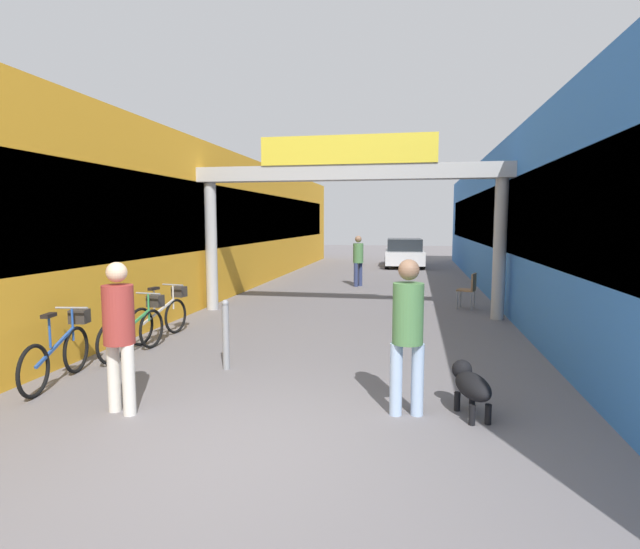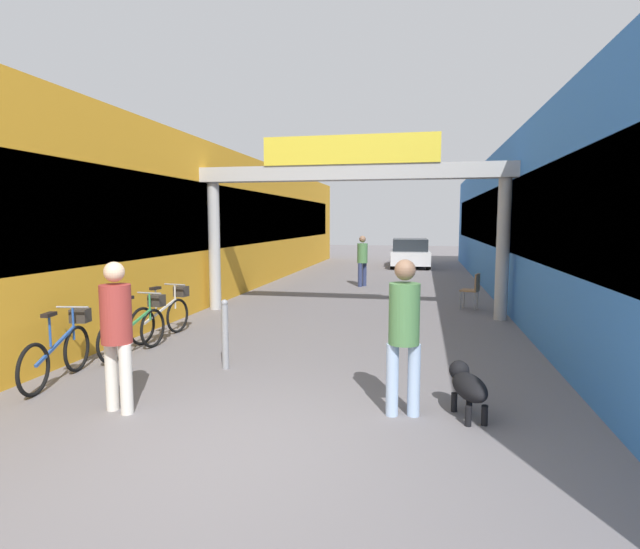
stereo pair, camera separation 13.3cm
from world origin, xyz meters
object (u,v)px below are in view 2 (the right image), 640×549
object	(u,v)px
dog_on_leash	(467,385)
cafe_chair_wood_nearer	(473,288)
pedestrian_carrying_crate	(362,258)
pedestrian_companion	(117,327)
bicycle_green_second	(138,327)
bicycle_silver_third	(164,314)
parked_car_white	(410,253)
pedestrian_with_dog	(404,327)
bollard_post_metal	(225,334)
bicycle_blue_nearest	(61,349)

from	to	relation	value
dog_on_leash	cafe_chair_wood_nearer	bearing A→B (deg)	84.16
pedestrian_carrying_crate	cafe_chair_wood_nearer	size ratio (longest dim) A/B	1.89
pedestrian_companion	cafe_chair_wood_nearer	size ratio (longest dim) A/B	1.94
cafe_chair_wood_nearer	dog_on_leash	bearing A→B (deg)	-95.84
pedestrian_companion	bicycle_green_second	distance (m)	2.69
dog_on_leash	bicycle_silver_third	size ratio (longest dim) A/B	0.48
bicycle_green_second	cafe_chair_wood_nearer	xyz separation A→B (m)	(5.79, 5.33, 0.10)
parked_car_white	pedestrian_with_dog	bearing A→B (deg)	-88.81
pedestrian_with_dog	bollard_post_metal	world-z (taller)	pedestrian_with_dog
bollard_post_metal	cafe_chair_wood_nearer	world-z (taller)	bollard_post_metal
bicycle_green_second	dog_on_leash	bearing A→B (deg)	-18.29
pedestrian_with_dog	bicycle_green_second	size ratio (longest dim) A/B	1.04
pedestrian_with_dog	pedestrian_companion	world-z (taller)	pedestrian_with_dog
bollard_post_metal	parked_car_white	distance (m)	17.41
bicycle_silver_third	pedestrian_carrying_crate	bearing A→B (deg)	70.90
bicycle_silver_third	parked_car_white	xyz separation A→B (m)	(4.14, 15.60, 0.21)
pedestrian_companion	dog_on_leash	size ratio (longest dim) A/B	2.13
bicycle_green_second	parked_car_white	size ratio (longest dim) A/B	0.41
pedestrian_with_dog	dog_on_leash	size ratio (longest dim) A/B	2.18
pedestrian_carrying_crate	parked_car_white	size ratio (longest dim) A/B	0.41
dog_on_leash	bicycle_green_second	world-z (taller)	bicycle_green_second
pedestrian_carrying_crate	bicycle_silver_third	bearing A→B (deg)	-109.10
cafe_chair_wood_nearer	parked_car_white	size ratio (longest dim) A/B	0.22
cafe_chair_wood_nearer	parked_car_white	xyz separation A→B (m)	(-1.80, 11.40, 0.10)
pedestrian_companion	bicycle_blue_nearest	xyz separation A→B (m)	(-1.45, 0.86, -0.55)
bicycle_blue_nearest	bollard_post_metal	bearing A→B (deg)	25.51
pedestrian_companion	bollard_post_metal	xyz separation A→B (m)	(0.54, 1.81, -0.46)
bicycle_green_second	parked_car_white	bearing A→B (deg)	76.60
bicycle_silver_third	bollard_post_metal	bearing A→B (deg)	-41.37
pedestrian_carrying_crate	bicycle_silver_third	world-z (taller)	pedestrian_carrying_crate
dog_on_leash	bollard_post_metal	size ratio (longest dim) A/B	0.78
bollard_post_metal	parked_car_white	size ratio (longest dim) A/B	0.25
cafe_chair_wood_nearer	pedestrian_with_dog	bearing A→B (deg)	-101.25
pedestrian_carrying_crate	dog_on_leash	distance (m)	11.10
pedestrian_carrying_crate	cafe_chair_wood_nearer	bearing A→B (deg)	-50.14
pedestrian_companion	pedestrian_carrying_crate	xyz separation A→B (m)	(1.42, 11.47, -0.03)
bicycle_silver_third	bicycle_green_second	bearing A→B (deg)	-82.54
bicycle_green_second	bicycle_silver_third	world-z (taller)	same
dog_on_leash	bollard_post_metal	world-z (taller)	bollard_post_metal
pedestrian_with_dog	bollard_post_metal	size ratio (longest dim) A/B	1.70
bicycle_silver_third	dog_on_leash	bearing A→B (deg)	-28.31
pedestrian_companion	bicycle_silver_third	distance (m)	3.77
pedestrian_companion	cafe_chair_wood_nearer	xyz separation A→B (m)	(4.59, 7.67, -0.45)
bollard_post_metal	pedestrian_carrying_crate	bearing A→B (deg)	84.81
pedestrian_carrying_crate	bicycle_silver_third	xyz separation A→B (m)	(-2.77, -8.00, -0.52)
pedestrian_with_dog	dog_on_leash	bearing A→B (deg)	10.24
pedestrian_carrying_crate	bicycle_blue_nearest	size ratio (longest dim) A/B	1.00
pedestrian_with_dog	bicycle_blue_nearest	world-z (taller)	pedestrian_with_dog
bicycle_green_second	bollard_post_metal	xyz separation A→B (m)	(1.74, -0.53, 0.09)
bicycle_green_second	cafe_chair_wood_nearer	world-z (taller)	bicycle_green_second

